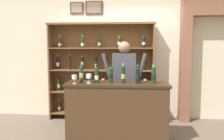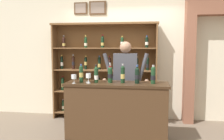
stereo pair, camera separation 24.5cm
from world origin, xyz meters
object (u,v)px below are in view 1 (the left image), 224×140
tasting_bottle_super_tuscan (111,74)px  tasting_bottle_grappa (154,75)px  tasting_bottle_rosso (123,74)px  wine_glass_spare (74,77)px  tasting_counter (117,112)px  shopkeeper (124,76)px  tasting_bottle_riserva (97,75)px  wine_glass_center (89,76)px  wine_glass_left (88,77)px  tasting_bottle_brunello (81,74)px  wine_shelf (101,69)px  tasting_bottle_bianco (138,75)px

tasting_bottle_super_tuscan → tasting_bottle_grappa: (0.71, -0.01, 0.01)m
tasting_bottle_rosso → wine_glass_spare: (-0.79, -0.16, -0.04)m
tasting_counter → wine_glass_spare: (-0.69, -0.16, 0.61)m
shopkeeper → wine_glass_spare: bearing=-138.0°
tasting_bottle_super_tuscan → tasting_bottle_grappa: 0.71m
shopkeeper → tasting_bottle_riserva: shopkeeper is taller
tasting_bottle_riserva → wine_glass_center: size_ratio=1.87×
tasting_bottle_super_tuscan → wine_glass_left: (-0.38, -0.01, -0.04)m
shopkeeper → tasting_bottle_super_tuscan: (-0.21, -0.54, 0.09)m
tasting_bottle_grappa → tasting_counter: bearing=179.5°
tasting_bottle_super_tuscan → shopkeeper: bearing=68.8°
shopkeeper → wine_glass_left: (-0.59, -0.55, 0.05)m
wine_glass_center → tasting_bottle_grappa: bearing=5.7°
tasting_bottle_brunello → wine_glass_left: tasting_bottle_brunello is taller
tasting_counter → wine_glass_spare: 0.93m
tasting_bottle_rosso → tasting_bottle_grappa: (0.50, -0.01, -0.00)m
wine_shelf → shopkeeper: size_ratio=1.36×
wine_shelf → tasting_bottle_riserva: bearing=-86.0°
tasting_bottle_riserva → tasting_bottle_super_tuscan: tasting_bottle_riserva is taller
tasting_bottle_super_tuscan → wine_glass_spare: tasting_bottle_super_tuscan is taller
tasting_bottle_rosso → wine_glass_center: tasting_bottle_rosso is taller
wine_shelf → tasting_bottle_bianco: (0.77, -1.25, 0.04)m
wine_shelf → tasting_bottle_rosso: 1.34m
tasting_counter → tasting_bottle_rosso: bearing=2.5°
shopkeeper → tasting_bottle_brunello: shopkeeper is taller
wine_shelf → tasting_bottle_super_tuscan: wine_shelf is taller
tasting_counter → wine_glass_center: (-0.45, -0.11, 0.62)m
tasting_bottle_super_tuscan → wine_glass_center: 0.36m
wine_shelf → tasting_bottle_riserva: (0.09, -1.26, 0.04)m
tasting_counter → tasting_bottle_bianco: tasting_bottle_bianco is taller
tasting_bottle_grappa → wine_glass_spare: 1.29m
tasting_bottle_bianco → wine_glass_spare: tasting_bottle_bianco is taller
wine_glass_left → tasting_counter: bearing=0.2°
shopkeeper → wine_glass_center: size_ratio=10.46×
wine_shelf → wine_glass_spare: bearing=-100.5°
wine_shelf → tasting_bottle_grappa: wine_shelf is taller
tasting_bottle_rosso → wine_glass_center: size_ratio=1.96×
tasting_bottle_bianco → wine_glass_center: (-0.79, -0.09, -0.02)m
tasting_bottle_rosso → wine_glass_center: bearing=-168.4°
wine_shelf → tasting_bottle_grappa: (1.03, -1.24, 0.05)m
tasting_bottle_brunello → tasting_bottle_rosso: 0.70m
tasting_bottle_grappa → wine_glass_center: bearing=-174.3°
wine_glass_center → tasting_bottle_riserva: bearing=35.9°
tasting_bottle_riserva → tasting_bottle_bianco: same height
tasting_bottle_brunello → tasting_bottle_rosso: size_ratio=0.97×
wine_shelf → shopkeeper: 0.87m
wine_shelf → tasting_bottle_riserva: 1.26m
wine_glass_center → tasting_bottle_bianco: bearing=6.5°
tasting_counter → tasting_bottle_riserva: bearing=-175.2°
tasting_bottle_brunello → tasting_bottle_grappa: 1.20m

